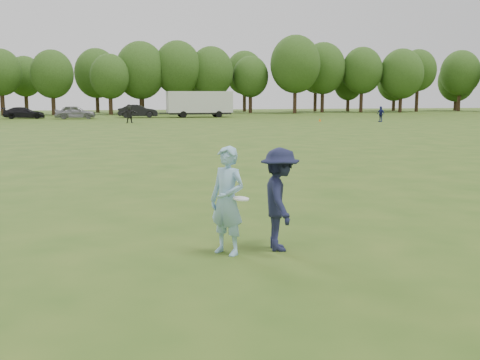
{
  "coord_description": "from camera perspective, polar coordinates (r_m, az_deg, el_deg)",
  "views": [
    {
      "loc": [
        -2.75,
        -9.09,
        2.66
      ],
      "look_at": [
        -0.3,
        0.96,
        1.1
      ],
      "focal_mm": 42.0,
      "sensor_mm": 36.0,
      "label": 1
    }
  ],
  "objects": [
    {
      "name": "car_e",
      "position": [
        67.8,
        -16.4,
        6.63
      ],
      "size": [
        4.57,
        1.85,
        1.56
      ],
      "primitive_type": "imported",
      "rotation": [
        0.0,
        0.0,
        1.57
      ],
      "color": "gray",
      "rests_on": "ground"
    },
    {
      "name": "car_f",
      "position": [
        69.95,
        -10.33,
        6.89
      ],
      "size": [
        4.9,
        2.04,
        1.58
      ],
      "primitive_type": "imported",
      "rotation": [
        0.0,
        0.0,
        1.49
      ],
      "color": "black",
      "rests_on": "ground"
    },
    {
      "name": "defender",
      "position": [
        9.68,
        4.06,
        -1.96
      ],
      "size": [
        0.83,
        1.24,
        1.78
      ],
      "primitive_type": "imported",
      "rotation": [
        0.0,
        0.0,
        1.42
      ],
      "color": "#191C38",
      "rests_on": "ground"
    },
    {
      "name": "treeline",
      "position": [
        86.24,
        -10.16,
        10.82
      ],
      "size": [
        130.35,
        18.39,
        11.74
      ],
      "color": "#332114",
      "rests_on": "ground"
    },
    {
      "name": "player_far_b",
      "position": [
        59.72,
        14.09,
        6.52
      ],
      "size": [
        0.66,
        1.01,
        1.6
      ],
      "primitive_type": "imported",
      "rotation": [
        0.0,
        0.0,
        -1.25
      ],
      "color": "navy",
      "rests_on": "ground"
    },
    {
      "name": "ground",
      "position": [
        9.86,
        3.04,
        -7.08
      ],
      "size": [
        200.0,
        200.0,
        0.0
      ],
      "primitive_type": "plane",
      "color": "#2E4E16",
      "rests_on": "ground"
    },
    {
      "name": "field_cone",
      "position": [
        59.37,
        8.12,
        6.06
      ],
      "size": [
        0.28,
        0.28,
        0.3
      ],
      "primitive_type": "cone",
      "color": "orange",
      "rests_on": "ground"
    },
    {
      "name": "cargo_trailer",
      "position": [
        70.38,
        -4.14,
        7.82
      ],
      "size": [
        9.0,
        2.75,
        3.2
      ],
      "color": "silver",
      "rests_on": "ground"
    },
    {
      "name": "player_far_d",
      "position": [
        56.62,
        -11.18,
        6.64
      ],
      "size": [
        1.74,
        0.68,
        1.84
      ],
      "primitive_type": "imported",
      "rotation": [
        0.0,
        0.0,
        0.08
      ],
      "color": "black",
      "rests_on": "ground"
    },
    {
      "name": "car_d",
      "position": [
        70.47,
        -21.11,
        6.38
      ],
      "size": [
        4.75,
        2.18,
        1.34
      ],
      "primitive_type": "imported",
      "rotation": [
        0.0,
        0.0,
        1.64
      ],
      "color": "black",
      "rests_on": "ground"
    },
    {
      "name": "thrower",
      "position": [
        9.4,
        -1.29,
        -2.12
      ],
      "size": [
        0.76,
        0.79,
        1.83
      ],
      "primitive_type": "imported",
      "rotation": [
        0.0,
        0.0,
        -0.9
      ],
      "color": "#8AB9D5",
      "rests_on": "ground"
    },
    {
      "name": "disc_in_play",
      "position": [
        9.23,
        0.09,
        -1.9
      ],
      "size": [
        0.31,
        0.31,
        0.06
      ],
      "color": "white",
      "rests_on": "ground"
    }
  ]
}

